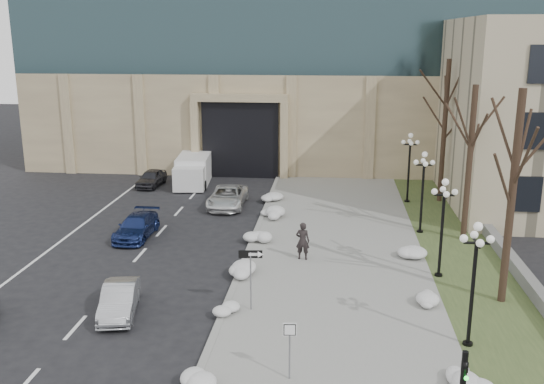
{
  "coord_description": "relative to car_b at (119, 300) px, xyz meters",
  "views": [
    {
      "loc": [
        3.25,
        -14.47,
        11.0
      ],
      "look_at": [
        0.32,
        14.16,
        3.5
      ],
      "focal_mm": 40.0,
      "sensor_mm": 36.0,
      "label": 1
    }
  ],
  "objects": [
    {
      "name": "lamppost_a",
      "position": [
        13.49,
        -1.35,
        2.46
      ],
      "size": [
        1.18,
        1.18,
        4.76
      ],
      "color": "black",
      "rests_on": "ground"
    },
    {
      "name": "car_c",
      "position": [
        -2.35,
        9.41,
        0.01
      ],
      "size": [
        1.78,
        4.29,
        1.24
      ],
      "primitive_type": "imported",
      "rotation": [
        0.0,
        0.0,
        -0.01
      ],
      "color": "navy",
      "rests_on": "ground"
    },
    {
      "name": "one_way_sign",
      "position": [
        5.44,
        0.7,
        1.6
      ],
      "size": [
        1.0,
        0.28,
        2.68
      ],
      "rotation": [
        0.0,
        0.0,
        0.11
      ],
      "color": "slate",
      "rests_on": "ground"
    },
    {
      "name": "stone_wall",
      "position": [
        17.19,
        8.65,
        -0.26
      ],
      "size": [
        0.5,
        30.0,
        0.7
      ],
      "primitive_type": "cube",
      "color": "slate",
      "rests_on": "ground"
    },
    {
      "name": "curb",
      "position": [
        4.19,
        6.65,
        -0.54
      ],
      "size": [
        0.3,
        40.0,
        0.14
      ],
      "primitive_type": "cube",
      "color": "gray",
      "rests_on": "ground"
    },
    {
      "name": "snow_clump_c",
      "position": [
        4.56,
        0.0,
        -0.31
      ],
      "size": [
        1.1,
        1.6,
        0.36
      ],
      "primitive_type": "ellipsoid",
      "color": "silver",
      "rests_on": "sidewalk"
    },
    {
      "name": "tree_mid",
      "position": [
        15.69,
        10.65,
        4.89
      ],
      "size": [
        3.2,
        3.2,
        8.5
      ],
      "color": "black",
      "rests_on": "ground"
    },
    {
      "name": "box_truck",
      "position": [
        -2.07,
        22.34,
        0.4
      ],
      "size": [
        2.89,
        6.77,
        2.09
      ],
      "rotation": [
        0.0,
        0.0,
        0.1
      ],
      "color": "silver",
      "rests_on": "ground"
    },
    {
      "name": "snow_clump_g",
      "position": [
        4.46,
        17.41,
        -0.31
      ],
      "size": [
        1.1,
        1.6,
        0.36
      ],
      "primitive_type": "ellipsoid",
      "color": "silver",
      "rests_on": "sidewalk"
    },
    {
      "name": "snow_clump_f",
      "position": [
        4.79,
        13.46,
        -0.31
      ],
      "size": [
        1.1,
        1.6,
        0.36
      ],
      "primitive_type": "ellipsoid",
      "color": "silver",
      "rests_on": "sidewalk"
    },
    {
      "name": "lamppost_d",
      "position": [
        13.49,
        18.15,
        2.46
      ],
      "size": [
        1.18,
        1.18,
        4.76
      ],
      "color": "black",
      "rests_on": "ground"
    },
    {
      "name": "grass_strip",
      "position": [
        15.19,
        6.65,
        -0.56
      ],
      "size": [
        4.0,
        40.0,
        0.1
      ],
      "primitive_type": "cube",
      "color": "#394A25",
      "rests_on": "ground"
    },
    {
      "name": "snow_clump_e",
      "position": [
        4.52,
        9.12,
        -0.31
      ],
      "size": [
        1.1,
        1.6,
        0.36
      ],
      "primitive_type": "ellipsoid",
      "color": "silver",
      "rests_on": "sidewalk"
    },
    {
      "name": "snow_clump_i",
      "position": [
        12.82,
        2.05,
        -0.31
      ],
      "size": [
        1.1,
        1.6,
        0.36
      ],
      "primitive_type": "ellipsoid",
      "color": "silver",
      "rests_on": "sidewalk"
    },
    {
      "name": "car_e",
      "position": [
        -4.99,
        20.99,
        0.01
      ],
      "size": [
        1.7,
        3.74,
        1.25
      ],
      "primitive_type": "imported",
      "rotation": [
        0.0,
        0.0,
        -0.06
      ],
      "color": "#2F2F34",
      "rests_on": "ground"
    },
    {
      "name": "lamppost_c",
      "position": [
        13.49,
        11.65,
        2.46
      ],
      "size": [
        1.18,
        1.18,
        4.76
      ],
      "color": "black",
      "rests_on": "ground"
    },
    {
      "name": "snow_clump_d",
      "position": [
        4.31,
        4.23,
        -0.31
      ],
      "size": [
        1.1,
        1.6,
        0.36
      ],
      "primitive_type": "ellipsoid",
      "color": "silver",
      "rests_on": "sidewalk"
    },
    {
      "name": "snow_clump_j",
      "position": [
        12.53,
        7.4,
        -0.31
      ],
      "size": [
        1.1,
        1.6,
        0.36
      ],
      "primitive_type": "ellipsoid",
      "color": "silver",
      "rests_on": "sidewalk"
    },
    {
      "name": "keep_sign",
      "position": [
        7.22,
        -4.27,
        0.93
      ],
      "size": [
        0.45,
        0.09,
        2.1
      ],
      "rotation": [
        0.0,
        0.0,
        0.09
      ],
      "color": "slate",
      "rests_on": "ground"
    },
    {
      "name": "snow_clump_b",
      "position": [
        4.4,
        -4.72,
        -0.31
      ],
      "size": [
        1.1,
        1.6,
        0.36
      ],
      "primitive_type": "ellipsoid",
      "color": "silver",
      "rests_on": "sidewalk"
    },
    {
      "name": "pedestrian",
      "position": [
        7.07,
        6.64,
        0.46
      ],
      "size": [
        0.74,
        0.53,
        1.91
      ],
      "primitive_type": "imported",
      "rotation": [
        0.0,
        0.0,
        3.04
      ],
      "color": "black",
      "rests_on": "sidewalk"
    },
    {
      "name": "tree_near",
      "position": [
        15.69,
        2.65,
        5.21
      ],
      "size": [
        3.2,
        3.2,
        9.0
      ],
      "color": "black",
      "rests_on": "ground"
    },
    {
      "name": "lamppost_b",
      "position": [
        13.49,
        5.15,
        2.46
      ],
      "size": [
        1.18,
        1.18,
        4.76
      ],
      "color": "black",
      "rests_on": "ground"
    },
    {
      "name": "car_d",
      "position": [
        1.63,
        16.06,
        0.06
      ],
      "size": [
        2.28,
        4.87,
        1.35
      ],
      "primitive_type": "imported",
      "rotation": [
        0.0,
        0.0,
        0.01
      ],
      "color": "silver",
      "rests_on": "ground"
    },
    {
      "name": "tree_far",
      "position": [
        15.69,
        18.65,
        5.54
      ],
      "size": [
        3.2,
        3.2,
        9.5
      ],
      "color": "black",
      "rests_on": "ground"
    },
    {
      "name": "sidewalk",
      "position": [
        8.69,
        6.65,
        -0.55
      ],
      "size": [
        9.0,
        40.0,
        0.12
      ],
      "primitive_type": "cube",
      "color": "gray",
      "rests_on": "ground"
    },
    {
      "name": "car_b",
      "position": [
        0.0,
        0.0,
        0.0
      ],
      "size": [
        2.02,
        3.91,
        1.23
      ],
      "primitive_type": "imported",
      "rotation": [
        0.0,
        0.0,
        0.2
      ],
      "color": "#A2A4A9",
      "rests_on": "ground"
    }
  ]
}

